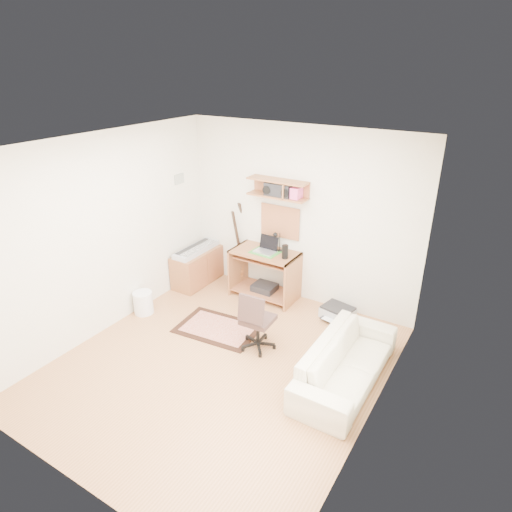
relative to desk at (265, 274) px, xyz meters
The scene contains 22 objects.
floor 1.81m from the desk, 76.68° to the right, with size 3.60×4.00×0.01m, color #BA7E4D.
ceiling 2.85m from the desk, 76.68° to the right, with size 3.60×4.00×0.01m, color white.
back_wall 1.05m from the desk, 34.43° to the left, with size 3.60×0.01×2.60m, color silver.
left_wall 2.40m from the desk, 128.99° to the right, with size 0.01×4.00×2.60m, color silver.
right_wall 2.95m from the desk, 37.93° to the right, with size 0.01×4.00×2.60m, color silver.
wall_shelf 1.34m from the desk, 54.14° to the left, with size 0.90×0.25×0.26m, color #9A5E36.
cork_board 0.84m from the desk, 66.96° to the left, with size 0.64×0.03×0.49m, color tan.
wall_photo 1.94m from the desk, behind, with size 0.02×0.20×0.15m, color #4C8CBF.
desk is the anchor object (origin of this frame).
laptop 0.49m from the desk, 56.25° to the right, with size 0.31×0.31×0.24m, color silver, non-canonical shape.
speaker 0.60m from the desk, ahead, with size 0.09×0.09×0.20m, color black.
desk_lamp 0.57m from the desk, 39.37° to the left, with size 0.10×0.10×0.30m, color black, non-canonical shape.
pencil_cup 0.52m from the desk, 18.60° to the left, with size 0.06×0.06×0.09m, color #303E92.
boombox 1.32m from the desk, 47.84° to the left, with size 0.40×0.18×0.20m, color black.
rug 1.18m from the desk, 93.97° to the right, with size 1.10×0.73×0.01m, color #D7B090.
task_chair 1.34m from the desk, 63.08° to the right, with size 0.42×0.42×0.83m, color #372520, non-canonical shape.
cabinet 1.19m from the desk, behind, with size 0.40×0.90×0.55m, color #9A5E36.
music_keyboard 1.20m from the desk, behind, with size 0.27×0.87×0.08m, color #B2B5BA.
guitar 0.70m from the desk, 167.74° to the left, with size 0.36×0.22×1.35m, color brown, non-canonical shape.
waste_basket 1.84m from the desk, 132.76° to the right, with size 0.28×0.28×0.33m, color white.
printer 1.24m from the desk, ahead, with size 0.43×0.33×0.16m, color #A5A8AA.
sofa 2.16m from the desk, 34.19° to the right, with size 1.73×0.51×0.68m, color beige.
Camera 1 is at (2.64, -3.49, 3.39)m, focal length 31.10 mm.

